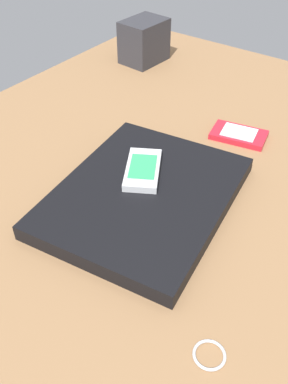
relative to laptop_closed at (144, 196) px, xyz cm
name	(u,v)px	position (x,y,z in cm)	size (l,w,h in cm)	color
desk_surface	(123,190)	(-1.62, -5.36, -2.72)	(120.00, 80.00, 3.00)	olive
laptop_closed	(144,196)	(0.00, 0.00, 0.00)	(30.01, 23.62, 2.44)	black
cell_phone_on_laptop	(143,169)	(-3.19, -2.55, 1.82)	(10.95, 9.22, 1.27)	silver
cell_phone_on_desk	(239,135)	(-24.31, 3.48, -0.67)	(7.61, 10.61, 1.17)	red
key_ring	(209,355)	(15.66, 19.98, -1.04)	(3.62, 3.62, 0.36)	silver
desk_organizer	(144,41)	(-41.20, -30.01, 3.58)	(10.22, 7.78, 9.60)	#2D2D33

